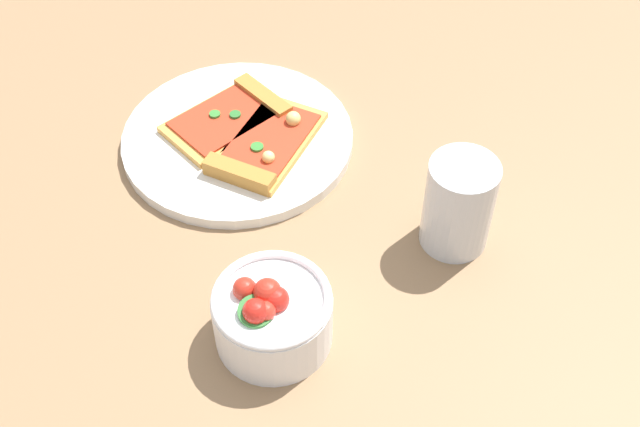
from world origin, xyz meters
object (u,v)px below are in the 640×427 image
soda_glass (458,208)px  pizza_slice_near (265,147)px  salad_bowl (272,315)px  plate (238,139)px  pizza_slice_far (231,116)px

soda_glass → pizza_slice_near: bearing=-111.3°
salad_bowl → soda_glass: (-0.15, 0.16, 0.01)m
plate → pizza_slice_near: 0.05m
pizza_slice_near → salad_bowl: 0.24m
plate → soda_glass: (0.11, 0.25, 0.04)m
plate → salad_bowl: bearing=19.7°
soda_glass → plate: bearing=-112.9°
plate → pizza_slice_near: (0.02, 0.04, 0.01)m
pizza_slice_far → soda_glass: (0.13, 0.27, 0.03)m
salad_bowl → soda_glass: soda_glass is taller
pizza_slice_near → pizza_slice_far: (-0.05, -0.05, -0.00)m
soda_glass → salad_bowl: bearing=-47.6°
soda_glass → pizza_slice_far: bearing=-116.2°
pizza_slice_near → soda_glass: (0.08, 0.22, 0.03)m
pizza_slice_near → pizza_slice_far: size_ratio=1.03×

